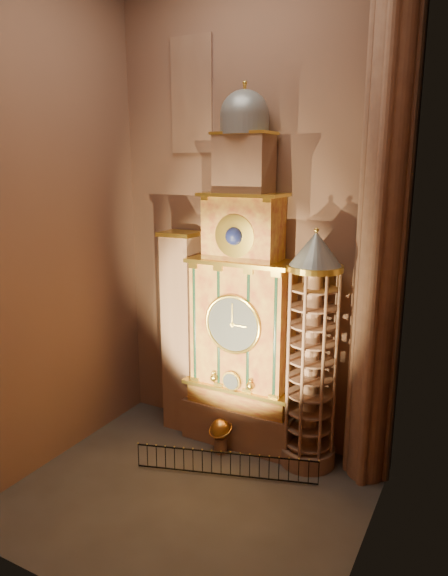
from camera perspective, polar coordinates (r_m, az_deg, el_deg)
The scene contains 11 objects.
floor at distance 22.94m, azimuth -3.98°, elevation -21.99°, with size 14.00×14.00×0.00m, color #383330.
wall_back at distance 24.10m, azimuth 3.25°, elevation 7.95°, with size 22.00×22.00×0.00m, color #835C46.
wall_left at distance 23.36m, azimuth -19.27°, elevation 7.06°, with size 22.00×22.00×0.00m, color #835C46.
wall_right at distance 16.22m, azimuth 16.90°, elevation 4.77°, with size 22.00×22.00×0.00m, color #835C46.
astronomical_clock at distance 23.98m, azimuth 2.06°, elevation -2.59°, with size 5.60×2.41×16.70m.
portrait_tower at distance 26.04m, azimuth -4.70°, elevation -4.84°, with size 1.80×1.60×10.20m.
stair_turret at distance 22.94m, azimuth 9.68°, elevation -7.24°, with size 2.50×2.50×10.80m.
gothic_pier at distance 21.27m, azimuth 17.24°, elevation 6.66°, with size 2.04×2.04×22.00m.
stained_glass_window at distance 25.63m, azimuth -3.61°, elevation 20.59°, with size 2.20×0.14×5.20m.
celestial_globe at distance 25.17m, azimuth -0.40°, elevation -15.78°, with size 1.45×1.41×1.68m.
iron_railing at distance 23.65m, azimuth 0.20°, elevation -18.99°, with size 7.61×2.50×1.12m.
Camera 1 is at (10.09, -15.77, 13.26)m, focal length 32.00 mm.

